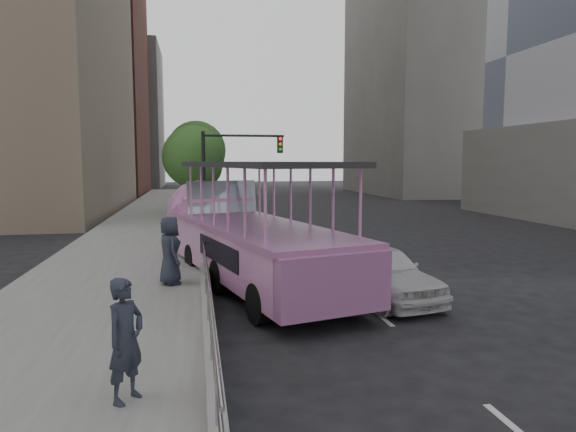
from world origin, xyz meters
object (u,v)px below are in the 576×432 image
Objects in this scene: duck_boat at (244,237)px; parking_sign at (209,207)px; car at (379,272)px; pedestrian_near at (126,340)px; street_tree_near at (195,159)px; street_tree_far at (198,152)px; traffic_signal at (227,165)px; pedestrian_far at (170,250)px.

parking_sign is at bearing 96.57° from duck_boat.
car is 1.72× the size of parking_sign.
street_tree_near is (1.04, 22.33, 2.62)m from pedestrian_near.
street_tree_far is at bearing 32.91° from pedestrian_near.
pedestrian_far is at bearing -101.26° from traffic_signal.
duck_boat is at bearing -84.11° from street_tree_near.
parking_sign is (1.59, 16.10, 0.44)m from pedestrian_near.
car is 23.47m from street_tree_far.
street_tree_near is at bearing -91.91° from street_tree_far.
duck_boat is 10.68m from traffic_signal.
duck_boat reaches higher than pedestrian_near.
pedestrian_far is (-5.56, 1.47, 0.50)m from car.
duck_boat reaches higher than car.
traffic_signal is (-3.20, 13.31, 2.75)m from car.
traffic_signal is 9.57m from street_tree_far.
pedestrian_near is 28.52m from street_tree_far.
pedestrian_near is 0.94× the size of pedestrian_far.
pedestrian_near is 7.07m from pedestrian_far.
pedestrian_near is 16.19m from parking_sign.
street_tree_far reaches higher than duck_boat.
parking_sign is at bearing -26.15° from pedestrian_far.
duck_boat is at bearing -83.43° from parking_sign.
duck_boat is at bearing -90.89° from traffic_signal.
parking_sign is 6.62m from street_tree_near.
parking_sign is 12.52m from street_tree_far.
street_tree_near is at bearing 32.74° from pedestrian_near.
street_tree_far is at bearing 88.87° from car.
traffic_signal reaches higher than pedestrian_far.
street_tree_near is at bearing -20.76° from pedestrian_far.
car is 0.69× the size of street_tree_far.
traffic_signal reaches higher than pedestrian_near.
parking_sign is 0.50× the size of traffic_signal.
pedestrian_far is at bearing -148.05° from duck_boat.
duck_boat is 2.59× the size of car.
car is 2.47× the size of pedestrian_near.
car is 0.77× the size of street_tree_near.
traffic_signal is at bearing -29.17° from pedestrian_far.
pedestrian_near is at bearing -148.85° from car.
street_tree_far reaches higher than traffic_signal.
traffic_signal is (2.36, 11.84, 2.25)m from pedestrian_far.
parking_sign is at bearing -88.36° from street_tree_far.
pedestrian_near reaches higher than car.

